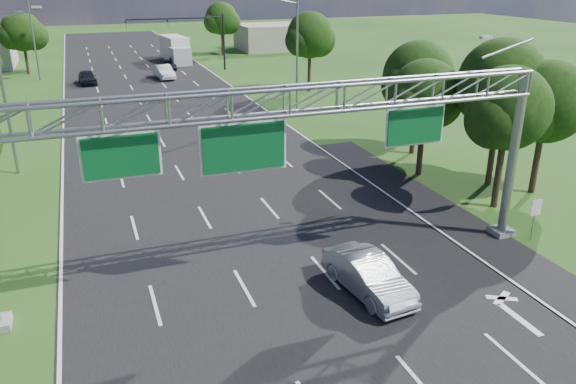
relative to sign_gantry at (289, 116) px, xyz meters
name	(u,v)px	position (x,y,z in m)	size (l,w,h in m)	color
ground	(196,154)	(-0.33, 18.00, -6.89)	(220.00, 220.00, 0.00)	#1D4A16
road	(196,154)	(-0.33, 18.00, -6.89)	(18.00, 180.00, 0.02)	black
road_flare	(454,222)	(9.87, 2.00, -6.89)	(3.00, 30.00, 0.02)	black
sign_gantry	(289,116)	(0.00, 0.00, 0.00)	(23.50, 1.00, 9.56)	gray
regulatory_sign	(535,211)	(12.07, -1.02, -5.38)	(0.60, 0.08, 2.10)	gray
traffic_signal	(196,30)	(7.15, 53.00, -1.72)	(12.21, 0.24, 7.00)	black
streetlight_l_near	(6,86)	(-11.63, 18.00, -1.31)	(2.97, 0.22, 10.16)	gray
streetlight_l_far	(34,32)	(-11.63, 53.00, -1.31)	(2.97, 0.22, 10.16)	gray
streetlight_r_mid	(295,49)	(10.97, 28.00, -1.31)	(2.97, 0.22, 10.16)	gray
tree_cluster_right	(476,94)	(14.47, 7.19, -1.58)	(9.91, 14.60, 8.68)	#2D2116
tree_verge_lc	(23,33)	(-13.25, 58.04, -1.92)	(5.76, 4.80, 7.62)	#2D2116
tree_verge_rd	(310,37)	(15.75, 36.04, -1.26)	(5.76, 4.80, 8.28)	#2D2116
tree_verge_re	(222,20)	(13.75, 66.04, -1.70)	(5.76, 4.80, 7.84)	#2D2116
building_right	(276,37)	(23.67, 70.00, -4.89)	(12.00, 9.00, 4.00)	#A09586
silver_sedan	(368,275)	(2.46, -2.51, -6.12)	(1.64, 4.71, 1.55)	#B4BBC1
car_queue_b	(167,65)	(3.51, 55.36, -6.27)	(2.07, 4.49, 1.25)	black
car_queue_c	(87,77)	(-6.58, 48.59, -6.13)	(1.79, 4.45, 1.52)	black
car_queue_d	(164,72)	(2.17, 49.01, -6.09)	(1.69, 4.85, 1.60)	silver
box_truck	(176,50)	(5.86, 62.05, -5.23)	(3.36, 9.37, 3.45)	white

